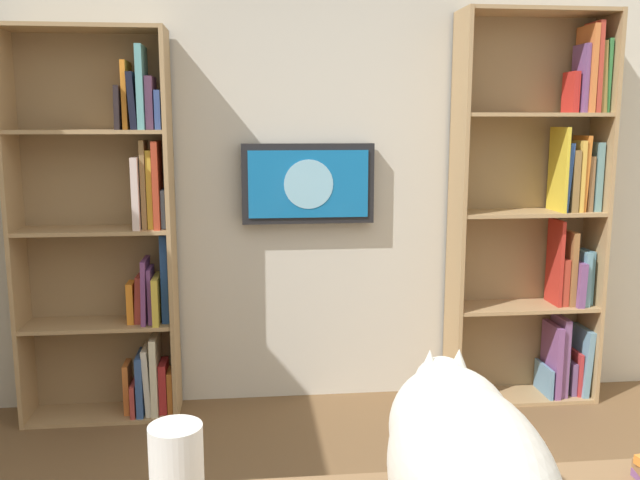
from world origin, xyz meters
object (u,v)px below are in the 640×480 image
object	(u,v)px
bookshelf_left	(545,219)
wall_mounted_tv	(308,184)
bookshelf_right	(116,237)
paper_towel_roll	(177,477)
cat	(464,465)

from	to	relation	value
bookshelf_left	wall_mounted_tv	xyz separation A→B (m)	(1.31, -0.08, 0.20)
bookshelf_right	wall_mounted_tv	size ratio (longest dim) A/B	2.83
paper_towel_roll	bookshelf_right	bearing A→B (deg)	-76.86
wall_mounted_tv	bookshelf_right	bearing A→B (deg)	4.72
bookshelf_right	wall_mounted_tv	bearing A→B (deg)	-175.28
bookshelf_left	cat	xyz separation A→B (m)	(1.24, 2.42, -0.11)
bookshelf_right	cat	distance (m)	2.65
wall_mounted_tv	paper_towel_roll	world-z (taller)	wall_mounted_tv
wall_mounted_tv	cat	size ratio (longest dim) A/B	1.03
cat	bookshelf_left	bearing A→B (deg)	-117.13
bookshelf_right	wall_mounted_tv	world-z (taller)	bookshelf_right
bookshelf_right	cat	size ratio (longest dim) A/B	2.92
bookshelf_left	paper_towel_roll	world-z (taller)	bookshelf_left
bookshelf_left	wall_mounted_tv	bearing A→B (deg)	-3.55
wall_mounted_tv	paper_towel_roll	xyz separation A→B (m)	(0.48, 2.36, -0.38)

